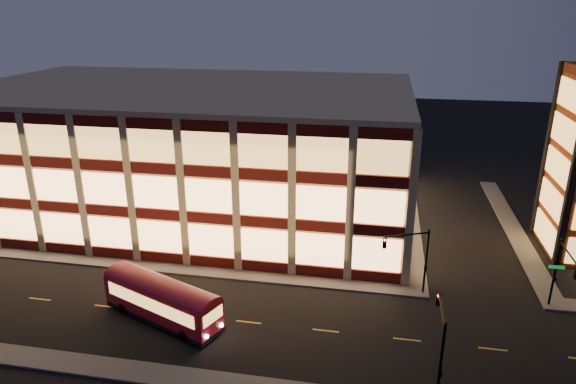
# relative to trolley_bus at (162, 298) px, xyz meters

# --- Properties ---
(ground) EXTENTS (200.00, 200.00, 0.00)m
(ground) POSITION_rel_trolley_bus_xyz_m (-3.40, 6.83, -1.92)
(ground) COLOR black
(ground) RESTS_ON ground
(sidewalk_office_south) EXTENTS (54.00, 2.00, 0.15)m
(sidewalk_office_south) POSITION_rel_trolley_bus_xyz_m (-6.40, 7.83, -1.85)
(sidewalk_office_south) COLOR #514F4C
(sidewalk_office_south) RESTS_ON ground
(sidewalk_office_east) EXTENTS (2.00, 30.00, 0.15)m
(sidewalk_office_east) POSITION_rel_trolley_bus_xyz_m (19.60, 23.83, -1.85)
(sidewalk_office_east) COLOR #514F4C
(sidewalk_office_east) RESTS_ON ground
(sidewalk_tower_west) EXTENTS (2.00, 30.00, 0.15)m
(sidewalk_tower_west) POSITION_rel_trolley_bus_xyz_m (30.60, 23.83, -1.85)
(sidewalk_tower_west) COLOR #514F4C
(sidewalk_tower_west) RESTS_ON ground
(sidewalk_near) EXTENTS (100.00, 2.00, 0.15)m
(sidewalk_near) POSITION_rel_trolley_bus_xyz_m (-3.40, -6.17, -1.85)
(sidewalk_near) COLOR #514F4C
(sidewalk_near) RESTS_ON ground
(office_building) EXTENTS (50.45, 30.45, 14.50)m
(office_building) POSITION_rel_trolley_bus_xyz_m (-6.31, 23.74, 5.32)
(office_building) COLOR tan
(office_building) RESTS_ON ground
(traffic_signal_far) EXTENTS (3.79, 1.87, 6.00)m
(traffic_signal_far) POSITION_rel_trolley_bus_xyz_m (18.81, 7.07, 2.19)
(traffic_signal_far) COLOR black
(traffic_signal_far) RESTS_ON ground
(traffic_signal_right) EXTENTS (1.20, 4.37, 6.00)m
(traffic_signal_right) POSITION_rel_trolley_bus_xyz_m (30.10, 6.20, 2.18)
(traffic_signal_right) COLOR black
(traffic_signal_right) RESTS_ON ground
(traffic_signal_near) EXTENTS (0.32, 4.45, 6.00)m
(traffic_signal_near) POSITION_rel_trolley_bus_xyz_m (20.10, -4.20, 2.20)
(traffic_signal_near) COLOR black
(traffic_signal_near) RESTS_ON ground
(trolley_bus) EXTENTS (10.45, 6.27, 3.47)m
(trolley_bus) POSITION_rel_trolley_bus_xyz_m (0.00, 0.00, 0.00)
(trolley_bus) COLOR maroon
(trolley_bus) RESTS_ON ground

